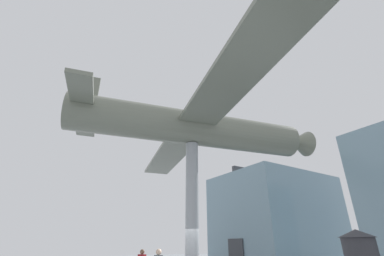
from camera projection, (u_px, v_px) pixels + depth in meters
The scene contains 3 objects.
glass_pavilion_left at pixel (277, 220), 24.95m from camera, with size 8.23×10.89×8.66m.
support_pylon_central at pixel (192, 210), 12.29m from camera, with size 0.63×0.63×6.75m.
suspended_airplane at pixel (197, 128), 14.16m from camera, with size 20.03×14.59×3.02m.
Camera 1 is at (10.85, -6.83, 1.85)m, focal length 24.00 mm.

